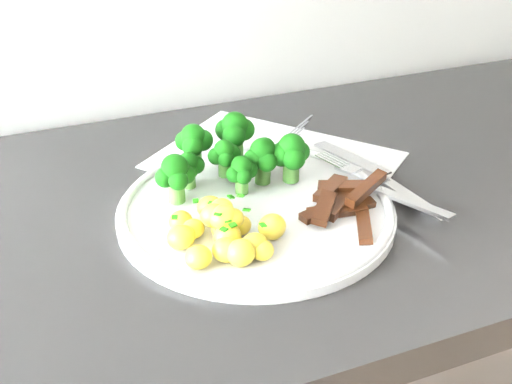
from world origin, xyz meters
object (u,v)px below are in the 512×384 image
plate (256,209)px  knife (393,188)px  fork (383,188)px  potatoes (224,230)px  recipe_paper (275,160)px  broccoli (236,154)px  beef_strips (341,202)px

plate → knife: 0.17m
plate → fork: size_ratio=1.59×
potatoes → recipe_paper: bearing=52.2°
broccoli → knife: bearing=-25.5°
beef_strips → knife: beef_strips is taller
recipe_paper → plate: plate is taller
plate → fork: bearing=-11.5°
potatoes → fork: (0.20, 0.02, -0.01)m
recipe_paper → knife: (0.09, -0.13, 0.01)m
beef_strips → fork: 0.06m
fork → recipe_paper: bearing=116.8°
potatoes → beef_strips: (0.14, 0.01, -0.01)m
recipe_paper → beef_strips: beef_strips is taller
recipe_paper → plate: (-0.07, -0.11, 0.01)m
potatoes → beef_strips: size_ratio=0.97×
plate → broccoli: size_ratio=1.66×
potatoes → beef_strips: bearing=4.9°
plate → potatoes: bearing=-136.7°
recipe_paper → fork: size_ratio=1.84×
recipe_paper → beef_strips: (0.01, -0.15, 0.02)m
knife → potatoes: bearing=-170.9°
broccoli → fork: bearing=-32.5°
plate → potatoes: size_ratio=2.57×
plate → broccoli: 0.07m
plate → beef_strips: bearing=-25.7°
potatoes → knife: (0.22, 0.04, -0.02)m
recipe_paper → plate: size_ratio=1.16×
plate → knife: (0.17, -0.02, 0.00)m
beef_strips → broccoli: bearing=129.2°
knife → broccoli: bearing=154.5°
beef_strips → knife: 0.09m
knife → fork: bearing=-150.5°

